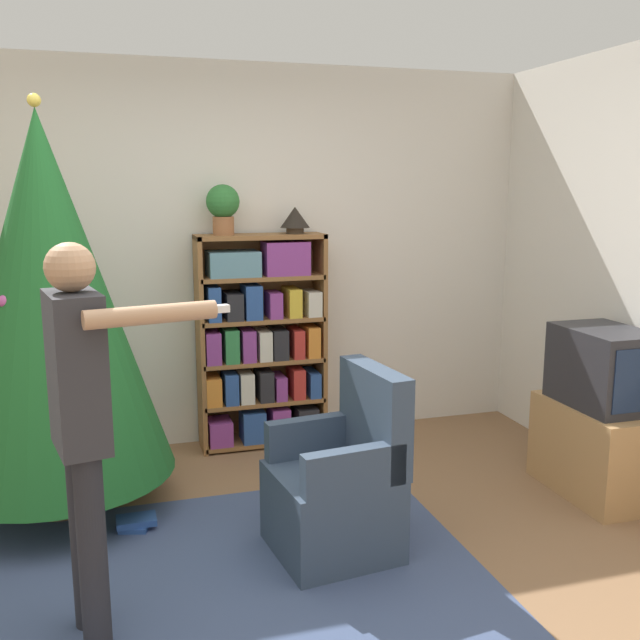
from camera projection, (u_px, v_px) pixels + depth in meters
name	position (u px, v px, depth m)	size (l,w,h in m)	color
ground_plane	(265.00, 593.00, 3.19)	(14.00, 14.00, 0.00)	#846042
wall_back	(199.00, 258.00, 4.88)	(8.00, 0.10, 2.60)	silver
area_rug	(225.00, 588.00, 3.22)	(2.42, 1.96, 0.01)	#3D4C70
bookshelf	(261.00, 342.00, 4.89)	(0.87, 0.29, 1.47)	brown
tv_stand	(598.00, 449.00, 4.18)	(0.45, 0.74, 0.54)	tan
television	(604.00, 367.00, 4.08)	(0.40, 0.59, 0.45)	#28282D
game_remote	(607.00, 417.00, 3.88)	(0.04, 0.12, 0.02)	white
christmas_tree	(48.00, 299.00, 3.80)	(1.26, 1.26, 2.25)	#4C3323
armchair	(340.00, 488.00, 3.51)	(0.63, 0.62, 0.92)	#334256
standing_person	(82.00, 413.00, 2.71)	(0.69, 0.46, 1.59)	#232328
potted_plant	(223.00, 206.00, 4.65)	(0.22, 0.22, 0.33)	#935B38
table_lamp	(295.00, 218.00, 4.81)	(0.20, 0.20, 0.18)	#473828
book_pile_near_tree	(136.00, 523.00, 3.77)	(0.21, 0.18, 0.06)	#284C93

